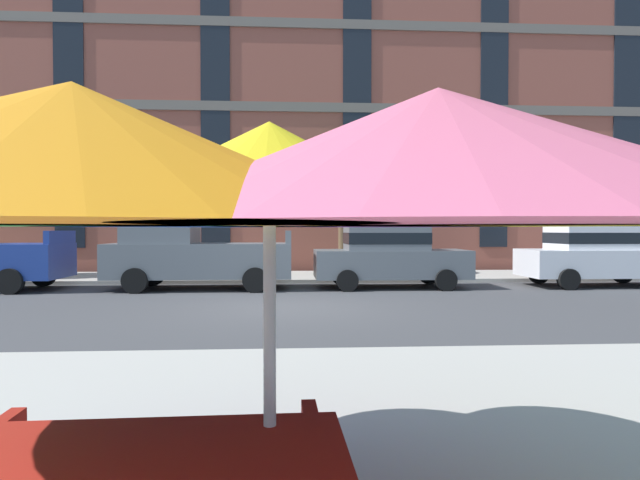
# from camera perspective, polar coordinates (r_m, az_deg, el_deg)

# --- Properties ---
(ground_plane) EXTENTS (120.00, 120.00, 0.00)m
(ground_plane) POSITION_cam_1_polar(r_m,az_deg,el_deg) (11.62, -3.55, -7.24)
(ground_plane) COLOR #424244
(sidewalk_far) EXTENTS (56.00, 3.60, 0.12)m
(sidewalk_far) POSITION_cam_1_polar(r_m,az_deg,el_deg) (18.37, -3.56, -3.96)
(sidewalk_far) COLOR #B2ADA3
(sidewalk_far) RESTS_ON ground
(apartment_building) EXTENTS (43.46, 12.08, 16.00)m
(apartment_building) POSITION_cam_1_polar(r_m,az_deg,el_deg) (27.23, -3.58, 14.54)
(apartment_building) COLOR #934C3D
(apartment_building) RESTS_ON ground
(pickup_gray) EXTENTS (5.10, 2.12, 2.20)m
(pickup_gray) POSITION_cam_1_polar(r_m,az_deg,el_deg) (15.45, -13.53, -1.36)
(pickup_gray) COLOR slate
(pickup_gray) RESTS_ON ground
(sedan_gray) EXTENTS (4.40, 1.98, 1.78)m
(sedan_gray) POSITION_cam_1_polar(r_m,az_deg,el_deg) (15.50, 7.41, -1.62)
(sedan_gray) COLOR slate
(sedan_gray) RESTS_ON ground
(sedan_white) EXTENTS (4.40, 1.98, 1.78)m
(sedan_white) POSITION_cam_1_polar(r_m,az_deg,el_deg) (17.77, 27.52, -1.38)
(sedan_white) COLOR silver
(sedan_white) RESTS_ON ground
(street_tree_middle) EXTENTS (2.66, 2.26, 4.89)m
(street_tree_middle) POSITION_cam_1_polar(r_m,az_deg,el_deg) (18.57, 2.51, 6.69)
(street_tree_middle) COLOR brown
(street_tree_middle) RESTS_ON ground
(patio_umbrella) EXTENTS (4.02, 3.74, 2.20)m
(patio_umbrella) POSITION_cam_1_polar(r_m,az_deg,el_deg) (2.51, -5.43, 6.33)
(patio_umbrella) COLOR silver
(patio_umbrella) RESTS_ON ground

